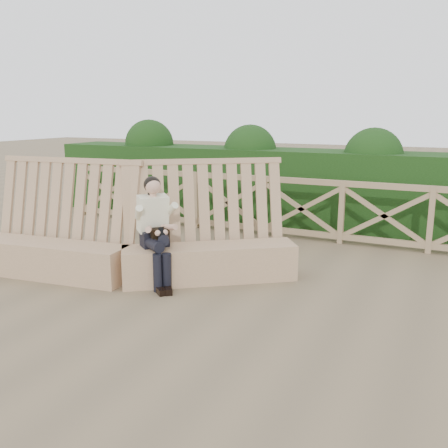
% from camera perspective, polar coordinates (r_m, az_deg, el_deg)
% --- Properties ---
extents(ground, '(60.00, 60.00, 0.00)m').
position_cam_1_polar(ground, '(6.01, -1.34, -9.20)').
color(ground, brown).
rests_on(ground, ground).
extents(bench, '(4.40, 2.29, 1.62)m').
position_cam_1_polar(bench, '(7.01, -10.81, -2.68)').
color(bench, '#9D7E5A').
rests_on(bench, ground).
extents(woman, '(0.79, 0.77, 1.42)m').
position_cam_1_polar(woman, '(6.60, -7.84, -0.27)').
color(woman, black).
rests_on(woman, ground).
extents(guardrail, '(10.10, 0.09, 1.10)m').
position_cam_1_polar(guardrail, '(9.00, 8.80, 1.74)').
color(guardrail, '#937955').
rests_on(guardrail, ground).
extents(hedge, '(12.00, 1.20, 1.50)m').
position_cam_1_polar(hedge, '(10.10, 10.84, 3.99)').
color(hedge, black).
rests_on(hedge, ground).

